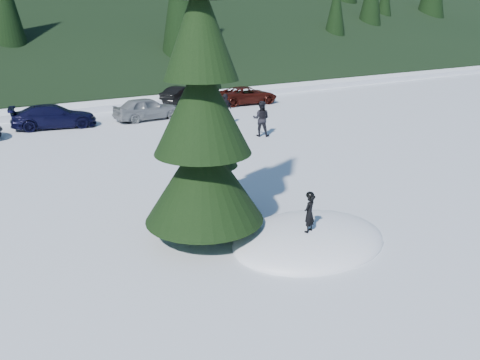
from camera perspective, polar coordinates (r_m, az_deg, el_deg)
ground at (r=12.94m, az=8.39°, el=-7.36°), size 200.00×200.00×0.00m
snow_mound at (r=12.94m, az=8.39°, el=-7.36°), size 4.48×3.52×0.96m
spruce_tall at (r=11.99m, az=-4.63°, el=7.48°), size 3.20×3.20×8.60m
spruce_short at (r=13.93m, az=-3.87°, el=3.93°), size 2.20×2.20×5.37m
child_skier at (r=12.14m, az=8.44°, el=-4.02°), size 0.43×0.35×1.02m
adult_0 at (r=24.43m, az=2.60°, el=7.48°), size 1.12×1.12×1.84m
adult_1 at (r=27.16m, az=-1.75°, el=8.59°), size 1.15×0.84×1.81m
car_3 at (r=28.43m, az=-21.74°, el=7.22°), size 4.82×2.83×1.31m
car_4 at (r=29.24m, az=-11.25°, el=8.54°), size 4.06×1.67×1.38m
car_5 at (r=35.02m, az=-6.90°, el=10.28°), size 4.09×2.68×1.27m
car_6 at (r=34.58m, az=0.84°, el=10.29°), size 4.76×2.65×1.26m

